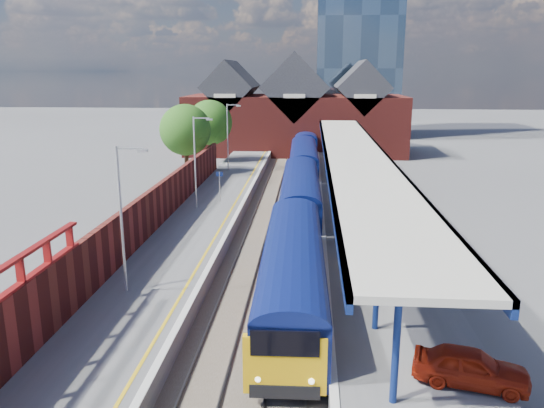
{
  "coord_description": "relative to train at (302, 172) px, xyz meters",
  "views": [
    {
      "loc": [
        2.24,
        -17.15,
        11.26
      ],
      "look_at": [
        -0.3,
        17.3,
        2.6
      ],
      "focal_mm": 35.0,
      "sensor_mm": 36.0,
      "label": 1
    }
  ],
  "objects": [
    {
      "name": "station_building",
      "position": [
        -1.49,
        26.52,
        3.33
      ],
      "size": [
        30.0,
        12.12,
        13.78
      ],
      "color": "maroon",
      "rests_on": "ground"
    },
    {
      "name": "lamp_post_b",
      "position": [
        -7.86,
        -25.48,
        2.87
      ],
      "size": [
        1.48,
        0.18,
        7.0
      ],
      "color": "#A5A8AA",
      "rests_on": "left_platform"
    },
    {
      "name": "canopy",
      "position": [
        3.99,
        -9.53,
        3.13
      ],
      "size": [
        4.5,
        52.0,
        4.48
      ],
      "color": "navy",
      "rests_on": "right_platform"
    },
    {
      "name": "brick_wall",
      "position": [
        -9.59,
        -17.94,
        0.33
      ],
      "size": [
        0.35,
        50.0,
        3.86
      ],
      "color": "maroon",
      "rests_on": "left_platform"
    },
    {
      "name": "train",
      "position": [
        0.0,
        0.0,
        0.0
      ],
      "size": [
        3.11,
        65.95,
        3.45
      ],
      "color": "#0C1757",
      "rests_on": "ground"
    },
    {
      "name": "glass_tower",
      "position": [
        8.51,
        48.52,
        18.08
      ],
      "size": [
        14.2,
        14.2,
        40.3
      ],
      "color": "#455D77",
      "rests_on": "ground"
    },
    {
      "name": "coping_left",
      "position": [
        -4.64,
        -11.48,
        -1.1
      ],
      "size": [
        0.3,
        76.0,
        0.05
      ],
      "primitive_type": "cube",
      "color": "silver",
      "rests_on": "left_platform"
    },
    {
      "name": "tree_far",
      "position": [
        -10.84,
        12.43,
        3.23
      ],
      "size": [
        5.2,
        5.2,
        8.1
      ],
      "color": "#382314",
      "rests_on": "ground"
    },
    {
      "name": "parked_car_dark",
      "position": [
        5.04,
        -17.25,
        -0.42
      ],
      "size": [
        4.91,
        2.19,
        1.4
      ],
      "primitive_type": "imported",
      "rotation": [
        0.0,
        0.0,
        1.52
      ],
      "color": "black",
      "rests_on": "right_platform"
    },
    {
      "name": "right_platform",
      "position": [
        4.51,
        -11.48,
        -1.62
      ],
      "size": [
        6.0,
        76.0,
        1.0
      ],
      "primitive_type": "cube",
      "color": "#565659",
      "rests_on": "ground"
    },
    {
      "name": "yellow_line",
      "position": [
        -5.24,
        -11.48,
        -1.12
      ],
      "size": [
        0.14,
        76.0,
        0.01
      ],
      "primitive_type": "cube",
      "color": "yellow",
      "rests_on": "left_platform"
    },
    {
      "name": "lamp_post_c",
      "position": [
        -7.86,
        -9.48,
        2.87
      ],
      "size": [
        1.48,
        0.18,
        7.0
      ],
      "color": "#A5A8AA",
      "rests_on": "left_platform"
    },
    {
      "name": "parked_car_silver",
      "position": [
        5.91,
        -21.57,
        -0.37
      ],
      "size": [
        4.62,
        1.77,
        1.5
      ],
      "primitive_type": "imported",
      "rotation": [
        0.0,
        0.0,
        1.61
      ],
      "color": "#9C9CA0",
      "rests_on": "right_platform"
    },
    {
      "name": "tree_near",
      "position": [
        -11.84,
        4.43,
        3.23
      ],
      "size": [
        5.2,
        5.2,
        8.1
      ],
      "color": "#382314",
      "rests_on": "ground"
    },
    {
      "name": "coping_right",
      "position": [
        1.66,
        -11.48,
        -1.1
      ],
      "size": [
        0.3,
        76.0,
        0.05
      ],
      "primitive_type": "cube",
      "color": "silver",
      "rests_on": "right_platform"
    },
    {
      "name": "parked_car_red",
      "position": [
        6.23,
        -32.28,
        -0.48
      ],
      "size": [
        4.03,
        2.41,
        1.29
      ],
      "primitive_type": "imported",
      "rotation": [
        0.0,
        0.0,
        1.32
      ],
      "color": "#991F0C",
      "rests_on": "right_platform"
    },
    {
      "name": "left_platform",
      "position": [
        -6.99,
        -11.48,
        -1.62
      ],
      "size": [
        5.0,
        76.0,
        1.0
      ],
      "primitive_type": "cube",
      "color": "#565659",
      "rests_on": "ground"
    },
    {
      "name": "platform_sign",
      "position": [
        -6.49,
        -7.48,
        0.57
      ],
      "size": [
        0.55,
        0.08,
        2.5
      ],
      "color": "#A5A8AA",
      "rests_on": "left_platform"
    },
    {
      "name": "parked_car_blue",
      "position": [
        6.48,
        -13.59,
        -0.49
      ],
      "size": [
        4.97,
        3.49,
        1.26
      ],
      "primitive_type": "imported",
      "rotation": [
        0.0,
        0.0,
        1.23
      ],
      "color": "navy",
      "rests_on": "right_platform"
    },
    {
      "name": "rails",
      "position": [
        -1.49,
        -11.48,
        -2.0
      ],
      "size": [
        4.51,
        76.0,
        0.14
      ],
      "color": "slate",
      "rests_on": "ground"
    },
    {
      "name": "ground",
      "position": [
        -1.49,
        -1.48,
        -2.12
      ],
      "size": [
        240.0,
        240.0,
        0.0
      ],
      "primitive_type": "plane",
      "color": "#5B5B5E",
      "rests_on": "ground"
    },
    {
      "name": "ballast_bed",
      "position": [
        -1.49,
        -11.48,
        -2.09
      ],
      "size": [
        6.0,
        76.0,
        0.06
      ],
      "primitive_type": "cube",
      "color": "#473D33",
      "rests_on": "ground"
    },
    {
      "name": "lamp_post_d",
      "position": [
        -7.86,
        6.52,
        2.87
      ],
      "size": [
        1.48,
        0.18,
        7.0
      ],
      "color": "#A5A8AA",
      "rests_on": "left_platform"
    }
  ]
}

